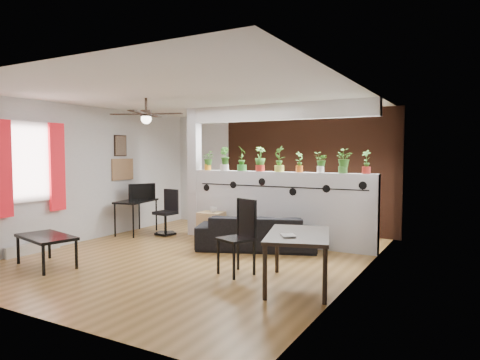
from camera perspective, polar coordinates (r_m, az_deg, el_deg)
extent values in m
cube|color=brown|center=(7.22, -5.69, -10.41)|extent=(6.30, 7.10, 0.10)
cube|color=#B7B7BA|center=(9.64, 4.57, 1.26)|extent=(6.30, 0.04, 2.90)
cube|color=#B7B7BA|center=(4.86, -26.60, -1.48)|extent=(6.30, 0.04, 2.90)
cube|color=#B7B7BA|center=(8.78, -19.94, 0.82)|extent=(0.04, 7.10, 2.90)
cube|color=#B7B7BA|center=(5.92, 15.53, -0.37)|extent=(0.04, 7.10, 2.90)
cube|color=white|center=(7.06, -5.83, 11.35)|extent=(6.30, 7.10, 0.10)
cube|color=#BCBCC1|center=(7.98, 5.23, -3.75)|extent=(3.60, 0.18, 1.35)
cube|color=silver|center=(7.95, 5.30, 9.04)|extent=(3.60, 0.18, 0.30)
cube|color=#BCBCC1|center=(8.87, -6.10, 1.04)|extent=(0.22, 0.20, 2.60)
cube|color=#994A2C|center=(9.29, 8.93, 1.14)|extent=(3.90, 0.05, 2.60)
cube|color=black|center=(7.85, 4.96, -0.90)|extent=(3.31, 0.01, 0.02)
cylinder|color=black|center=(8.61, -4.49, -1.03)|extent=(0.14, 0.01, 0.14)
cylinder|color=black|center=(8.28, -0.92, -0.65)|extent=(0.14, 0.01, 0.14)
cylinder|color=black|center=(7.98, 2.93, -0.24)|extent=(0.14, 0.01, 0.14)
cylinder|color=black|center=(7.74, 7.05, -1.57)|extent=(0.14, 0.01, 0.14)
cylinder|color=black|center=(7.52, 11.43, -1.16)|extent=(0.14, 0.01, 0.14)
cylinder|color=black|center=(7.35, 16.05, -0.71)|extent=(0.14, 0.01, 0.14)
cube|color=white|center=(8.00, -26.31, 2.19)|extent=(0.02, 0.95, 1.25)
cube|color=silver|center=(7.99, -26.25, 2.19)|extent=(0.04, 1.05, 1.35)
cube|color=red|center=(7.69, -29.13, 1.32)|extent=(0.06, 0.30, 1.55)
cube|color=red|center=(8.26, -23.22, 1.62)|extent=(0.06, 0.30, 1.55)
cube|color=beige|center=(8.13, -25.84, -8.15)|extent=(0.08, 1.00, 0.18)
cube|color=#886342|center=(9.39, -15.38, 1.38)|extent=(0.03, 0.60, 0.45)
cube|color=#8C7259|center=(9.35, -15.65, 4.43)|extent=(0.03, 0.30, 0.40)
cube|color=black|center=(9.35, -15.67, 4.43)|extent=(0.02, 0.34, 0.44)
cylinder|color=black|center=(7.30, -12.43, 9.85)|extent=(0.04, 0.04, 0.20)
cylinder|color=black|center=(7.29, -12.41, 8.68)|extent=(0.18, 0.18, 0.10)
sphere|color=white|center=(7.28, -12.40, 7.97)|extent=(0.17, 0.17, 0.17)
cube|color=black|center=(7.17, -9.86, 8.71)|extent=(0.55, 0.29, 0.01)
cube|color=black|center=(7.60, -11.46, 8.40)|extent=(0.29, 0.55, 0.01)
cube|color=black|center=(7.42, -14.88, 8.47)|extent=(0.55, 0.29, 0.01)
cube|color=black|center=(6.97, -13.45, 8.81)|extent=(0.29, 0.55, 0.01)
cylinder|color=orange|center=(8.68, -4.32, 1.72)|extent=(0.13, 0.13, 0.12)
imported|color=#205117|center=(8.68, -4.33, 2.94)|extent=(0.25, 0.24, 0.29)
cylinder|color=silver|center=(8.47, -2.09, 1.68)|extent=(0.17, 0.17, 0.12)
imported|color=#205117|center=(8.47, -2.10, 3.20)|extent=(0.30, 0.27, 0.37)
cylinder|color=#308530|center=(8.27, 0.25, 1.64)|extent=(0.18, 0.18, 0.12)
imported|color=#205117|center=(8.27, 0.25, 3.26)|extent=(0.31, 0.33, 0.39)
cylinder|color=red|center=(8.09, 2.70, 1.59)|extent=(0.17, 0.17, 0.12)
imported|color=#205117|center=(8.09, 2.70, 3.17)|extent=(0.30, 0.31, 0.37)
cylinder|color=#C1C947|center=(7.92, 5.26, 1.53)|extent=(0.18, 0.18, 0.12)
imported|color=#205117|center=(7.92, 5.27, 3.19)|extent=(0.26, 0.30, 0.38)
cylinder|color=orange|center=(7.77, 7.92, 1.47)|extent=(0.13, 0.13, 0.12)
imported|color=#205117|center=(7.77, 7.93, 2.77)|extent=(0.22, 0.23, 0.27)
cylinder|color=white|center=(7.64, 10.69, 1.41)|extent=(0.13, 0.13, 0.12)
imported|color=#205117|center=(7.63, 10.70, 2.71)|extent=(0.23, 0.21, 0.27)
cylinder|color=#3D7F2E|center=(7.52, 13.54, 1.33)|extent=(0.15, 0.15, 0.12)
imported|color=#205117|center=(7.52, 13.56, 2.88)|extent=(0.27, 0.25, 0.33)
cylinder|color=#AD241B|center=(7.42, 16.48, 1.26)|extent=(0.14, 0.14, 0.12)
imported|color=#205117|center=(7.42, 16.50, 2.72)|extent=(0.24, 0.22, 0.30)
imported|color=black|center=(7.60, 2.28, -7.05)|extent=(2.13, 1.46, 0.58)
cube|color=tan|center=(8.35, -3.84, -6.17)|extent=(0.49, 0.44, 0.55)
imported|color=gray|center=(8.27, -3.56, -3.95)|extent=(0.16, 0.16, 0.11)
cube|color=black|center=(9.25, -13.68, -2.74)|extent=(0.67, 1.05, 0.04)
cylinder|color=black|center=(9.05, -16.34, -5.18)|extent=(0.03, 0.03, 0.67)
cylinder|color=black|center=(8.81, -14.04, -5.38)|extent=(0.03, 0.03, 0.67)
cylinder|color=black|center=(9.78, -13.29, -4.48)|extent=(0.03, 0.03, 0.67)
cylinder|color=black|center=(9.56, -11.10, -4.63)|extent=(0.03, 0.03, 0.67)
imported|color=black|center=(9.35, -13.06, -1.97)|extent=(0.33, 0.18, 0.19)
cylinder|color=black|center=(9.05, -9.90, -7.00)|extent=(0.48, 0.48, 0.04)
cylinder|color=black|center=(9.02, -9.91, -5.73)|extent=(0.06, 0.06, 0.41)
cube|color=black|center=(8.98, -9.93, -4.34)|extent=(0.42, 0.42, 0.06)
cube|color=black|center=(9.07, -9.17, -2.61)|extent=(0.37, 0.09, 0.44)
cube|color=black|center=(5.50, 7.79, -7.28)|extent=(1.10, 1.42, 0.04)
cylinder|color=black|center=(5.05, 3.33, -12.25)|extent=(0.05, 0.05, 0.64)
cylinder|color=black|center=(5.00, 11.26, -12.48)|extent=(0.05, 0.05, 0.64)
cylinder|color=black|center=(6.17, 4.95, -9.30)|extent=(0.05, 0.05, 0.64)
cylinder|color=black|center=(6.13, 11.37, -9.44)|extent=(0.05, 0.05, 0.64)
imported|color=gray|center=(5.26, 5.57, -7.40)|extent=(0.26, 0.27, 0.02)
cube|color=black|center=(6.00, -0.53, -7.86)|extent=(0.55, 0.55, 0.03)
cube|color=black|center=(6.07, 0.88, -5.06)|extent=(0.39, 0.18, 0.54)
cube|color=black|center=(6.09, -2.92, -10.12)|extent=(0.04, 0.04, 0.50)
cube|color=black|center=(5.82, -0.82, -10.79)|extent=(0.04, 0.04, 0.50)
cube|color=black|center=(6.25, -0.26, -7.30)|extent=(0.04, 0.04, 1.03)
cube|color=black|center=(5.98, 1.91, -7.81)|extent=(0.04, 0.04, 1.03)
cube|color=black|center=(7.06, -24.43, -6.93)|extent=(1.10, 0.77, 0.04)
cylinder|color=black|center=(7.44, -27.47, -8.31)|extent=(0.04, 0.04, 0.42)
cylinder|color=black|center=(6.61, -24.73, -9.73)|extent=(0.04, 0.04, 0.42)
cylinder|color=black|center=(7.61, -24.08, -7.96)|extent=(0.04, 0.04, 0.42)
cylinder|color=black|center=(6.80, -20.98, -9.26)|extent=(0.04, 0.04, 0.42)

